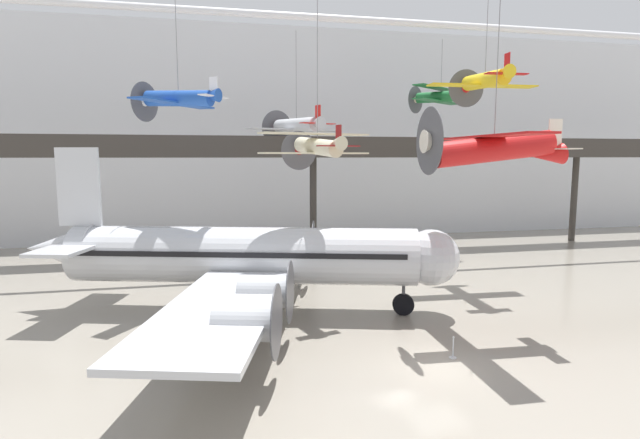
{
  "coord_description": "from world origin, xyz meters",
  "views": [
    {
      "loc": [
        -9.89,
        -20.1,
        9.6
      ],
      "look_at": [
        -3.73,
        8.46,
        5.88
      ],
      "focal_mm": 28.0,
      "sensor_mm": 36.0,
      "label": 1
    }
  ],
  "objects_px": {
    "suspended_plane_yellow_lowwing": "(485,81)",
    "airliner_silver_main": "(241,256)",
    "suspended_plane_blue_trainer": "(178,99)",
    "suspended_plane_red_highwing": "(494,148)",
    "suspended_plane_silver_racer": "(297,126)",
    "suspended_plane_green_biplane": "(440,96)",
    "stanchion_barrier": "(453,351)",
    "suspended_plane_cream_biplane": "(317,146)"
  },
  "relations": [
    {
      "from": "suspended_plane_red_highwing",
      "to": "suspended_plane_silver_racer",
      "type": "bearing_deg",
      "value": -71.49
    },
    {
      "from": "suspended_plane_green_biplane",
      "to": "suspended_plane_silver_racer",
      "type": "bearing_deg",
      "value": 57.99
    },
    {
      "from": "suspended_plane_red_highwing",
      "to": "suspended_plane_cream_biplane",
      "type": "xyz_separation_m",
      "value": [
        -7.77,
        6.76,
        0.19
      ]
    },
    {
      "from": "suspended_plane_cream_biplane",
      "to": "stanchion_barrier",
      "type": "xyz_separation_m",
      "value": [
        4.77,
        -8.9,
        -9.89
      ]
    },
    {
      "from": "suspended_plane_green_biplane",
      "to": "suspended_plane_red_highwing",
      "type": "relative_size",
      "value": 0.58
    },
    {
      "from": "airliner_silver_main",
      "to": "suspended_plane_silver_racer",
      "type": "xyz_separation_m",
      "value": [
        5.92,
        14.59,
        8.78
      ]
    },
    {
      "from": "suspended_plane_silver_racer",
      "to": "suspended_plane_yellow_lowwing",
      "type": "bearing_deg",
      "value": -158.27
    },
    {
      "from": "suspended_plane_red_highwing",
      "to": "suspended_plane_blue_trainer",
      "type": "distance_m",
      "value": 18.89
    },
    {
      "from": "suspended_plane_cream_biplane",
      "to": "airliner_silver_main",
      "type": "bearing_deg",
      "value": 69.1
    },
    {
      "from": "suspended_plane_blue_trainer",
      "to": "stanchion_barrier",
      "type": "bearing_deg",
      "value": 171.43
    },
    {
      "from": "airliner_silver_main",
      "to": "suspended_plane_green_biplane",
      "type": "distance_m",
      "value": 28.18
    },
    {
      "from": "suspended_plane_green_biplane",
      "to": "stanchion_barrier",
      "type": "height_order",
      "value": "suspended_plane_green_biplane"
    },
    {
      "from": "suspended_plane_red_highwing",
      "to": "stanchion_barrier",
      "type": "height_order",
      "value": "suspended_plane_red_highwing"
    },
    {
      "from": "airliner_silver_main",
      "to": "suspended_plane_cream_biplane",
      "type": "distance_m",
      "value": 8.16
    },
    {
      "from": "airliner_silver_main",
      "to": "suspended_plane_cream_biplane",
      "type": "relative_size",
      "value": 2.6
    },
    {
      "from": "suspended_plane_yellow_lowwing",
      "to": "suspended_plane_cream_biplane",
      "type": "xyz_separation_m",
      "value": [
        -12.93,
        -3.3,
        -4.72
      ]
    },
    {
      "from": "suspended_plane_silver_racer",
      "to": "suspended_plane_yellow_lowwing",
      "type": "height_order",
      "value": "suspended_plane_yellow_lowwing"
    },
    {
      "from": "suspended_plane_green_biplane",
      "to": "suspended_plane_yellow_lowwing",
      "type": "xyz_separation_m",
      "value": [
        -2.68,
        -12.74,
        -0.42
      ]
    },
    {
      "from": "suspended_plane_silver_racer",
      "to": "suspended_plane_red_highwing",
      "type": "height_order",
      "value": "suspended_plane_silver_racer"
    },
    {
      "from": "airliner_silver_main",
      "to": "suspended_plane_yellow_lowwing",
      "type": "relative_size",
      "value": 3.78
    },
    {
      "from": "suspended_plane_yellow_lowwing",
      "to": "stanchion_barrier",
      "type": "height_order",
      "value": "suspended_plane_yellow_lowwing"
    },
    {
      "from": "suspended_plane_green_biplane",
      "to": "suspended_plane_cream_biplane",
      "type": "bearing_deg",
      "value": 99.76
    },
    {
      "from": "suspended_plane_silver_racer",
      "to": "suspended_plane_cream_biplane",
      "type": "xyz_separation_m",
      "value": [
        -1.26,
        -15.04,
        -2.1
      ]
    },
    {
      "from": "suspended_plane_silver_racer",
      "to": "suspended_plane_cream_biplane",
      "type": "distance_m",
      "value": 15.23
    },
    {
      "from": "airliner_silver_main",
      "to": "suspended_plane_blue_trainer",
      "type": "xyz_separation_m",
      "value": [
        -3.53,
        2.4,
        9.59
      ]
    },
    {
      "from": "stanchion_barrier",
      "to": "suspended_plane_silver_racer",
      "type": "bearing_deg",
      "value": 98.34
    },
    {
      "from": "airliner_silver_main",
      "to": "suspended_plane_cream_biplane",
      "type": "height_order",
      "value": "suspended_plane_cream_biplane"
    },
    {
      "from": "suspended_plane_red_highwing",
      "to": "suspended_plane_yellow_lowwing",
      "type": "height_order",
      "value": "suspended_plane_yellow_lowwing"
    },
    {
      "from": "suspended_plane_silver_racer",
      "to": "stanchion_barrier",
      "type": "xyz_separation_m",
      "value": [
        3.51,
        -23.94,
        -11.99
      ]
    },
    {
      "from": "suspended_plane_cream_biplane",
      "to": "stanchion_barrier",
      "type": "relative_size",
      "value": 10.89
    },
    {
      "from": "airliner_silver_main",
      "to": "suspended_plane_blue_trainer",
      "type": "relative_size",
      "value": 3.46
    },
    {
      "from": "stanchion_barrier",
      "to": "suspended_plane_green_biplane",
      "type": "bearing_deg",
      "value": 66.51
    },
    {
      "from": "suspended_plane_yellow_lowwing",
      "to": "suspended_plane_cream_biplane",
      "type": "height_order",
      "value": "suspended_plane_yellow_lowwing"
    },
    {
      "from": "suspended_plane_green_biplane",
      "to": "suspended_plane_yellow_lowwing",
      "type": "height_order",
      "value": "suspended_plane_green_biplane"
    },
    {
      "from": "suspended_plane_red_highwing",
      "to": "suspended_plane_blue_trainer",
      "type": "bearing_deg",
      "value": -29.16
    },
    {
      "from": "suspended_plane_silver_racer",
      "to": "airliner_silver_main",
      "type": "bearing_deg",
      "value": 134.79
    },
    {
      "from": "suspended_plane_silver_racer",
      "to": "stanchion_barrier",
      "type": "distance_m",
      "value": 27.0
    },
    {
      "from": "airliner_silver_main",
      "to": "suspended_plane_blue_trainer",
      "type": "height_order",
      "value": "suspended_plane_blue_trainer"
    },
    {
      "from": "airliner_silver_main",
      "to": "suspended_plane_silver_racer",
      "type": "relative_size",
      "value": 3.07
    },
    {
      "from": "suspended_plane_silver_racer",
      "to": "suspended_plane_yellow_lowwing",
      "type": "distance_m",
      "value": 16.75
    },
    {
      "from": "suspended_plane_yellow_lowwing",
      "to": "airliner_silver_main",
      "type": "bearing_deg",
      "value": 102.03
    },
    {
      "from": "suspended_plane_silver_racer",
      "to": "suspended_plane_red_highwing",
      "type": "distance_m",
      "value": 22.86
    }
  ]
}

